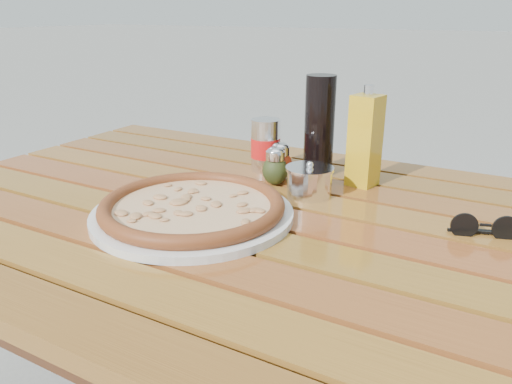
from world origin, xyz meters
The scene contains 10 objects.
table centered at (0.00, 0.00, 0.67)m, with size 1.40×0.90×0.75m.
plate centered at (-0.07, -0.08, 0.76)m, with size 0.36×0.36×0.01m, color silver.
pizza centered at (-0.07, -0.08, 0.77)m, with size 0.42×0.42×0.03m.
pepper_shaker centered at (-0.04, 0.20, 0.79)m, with size 0.07×0.07×0.08m.
oregano_shaker centered at (-0.03, 0.16, 0.79)m, with size 0.07×0.07×0.08m.
dark_bottle centered at (0.02, 0.27, 0.86)m, with size 0.07×0.07×0.22m, color black.
soda_can centered at (-0.09, 0.23, 0.81)m, with size 0.07×0.07×0.12m.
olive_oil_cruet centered at (0.13, 0.24, 0.85)m, with size 0.06×0.06×0.21m.
parmesan_tin centered at (0.06, 0.13, 0.78)m, with size 0.12×0.12×0.07m.
sunglasses centered at (0.39, 0.09, 0.77)m, with size 0.11×0.06×0.04m.
Camera 1 is at (0.43, -0.74, 1.10)m, focal length 35.00 mm.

